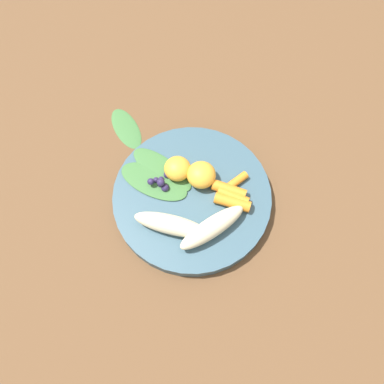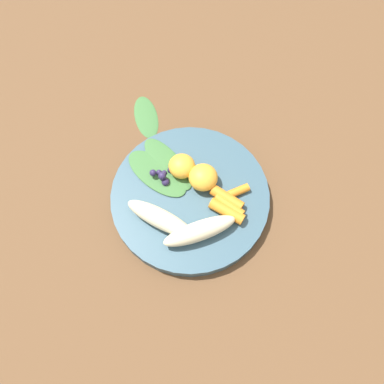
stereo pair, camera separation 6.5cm
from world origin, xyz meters
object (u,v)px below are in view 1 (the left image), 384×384
bowl (192,197)px  banana_peeled_right (171,225)px  kale_leaf_stray (126,128)px  orange_segment_near (177,169)px  banana_peeled_left (212,227)px

bowl → banana_peeled_right: banana_peeled_right is taller
kale_leaf_stray → orange_segment_near: bearing=-165.2°
banana_peeled_right → orange_segment_near: (-0.04, -0.10, 0.00)m
bowl → kale_leaf_stray: size_ratio=2.70×
banana_peeled_left → banana_peeled_right: size_ratio=1.00×
banana_peeled_right → orange_segment_near: bearing=98.5°
bowl → banana_peeled_left: banana_peeled_left is taller
orange_segment_near → banana_peeled_right: bearing=69.7°
banana_peeled_right → kale_leaf_stray: (0.04, -0.23, -0.04)m
banana_peeled_right → kale_leaf_stray: 0.24m
banana_peeled_right → banana_peeled_left: bearing=10.0°
orange_segment_near → bowl: bearing=106.6°
bowl → banana_peeled_left: 0.08m
orange_segment_near → kale_leaf_stray: (0.07, -0.14, -0.04)m
bowl → banana_peeled_right: bearing=45.3°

